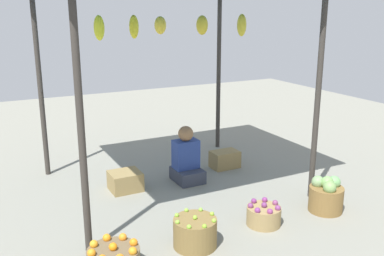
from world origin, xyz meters
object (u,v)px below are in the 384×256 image
object	(u,v)px
wooden_crate_near_vendor	(225,159)
vendor_person	(186,160)
wooden_crate_stacked_rear	(125,181)
basket_cabbages	(326,196)
basket_limes	(195,232)
basket_purple_onions	(264,215)

from	to	relation	value
wooden_crate_near_vendor	vendor_person	bearing A→B (deg)	-164.96
wooden_crate_stacked_rear	basket_cabbages	bearing A→B (deg)	-41.38
basket_limes	basket_purple_onions	size ratio (longest dim) A/B	1.16
basket_cabbages	wooden_crate_near_vendor	world-z (taller)	basket_cabbages
wooden_crate_near_vendor	basket_cabbages	bearing A→B (deg)	-80.85
vendor_person	wooden_crate_stacked_rear	world-z (taller)	vendor_person
basket_cabbages	basket_purple_onions	bearing A→B (deg)	176.17
vendor_person	wooden_crate_stacked_rear	bearing A→B (deg)	175.36
vendor_person	basket_purple_onions	world-z (taller)	vendor_person
basket_cabbages	basket_limes	bearing A→B (deg)	180.00
basket_purple_onions	basket_cabbages	world-z (taller)	basket_cabbages
vendor_person	wooden_crate_stacked_rear	xyz separation A→B (m)	(-0.87, 0.07, -0.17)
basket_purple_onions	basket_cabbages	distance (m)	0.86
basket_purple_onions	basket_cabbages	size ratio (longest dim) A/B	0.87
basket_purple_onions	wooden_crate_near_vendor	bearing A→B (deg)	72.15
basket_purple_onions	wooden_crate_stacked_rear	xyz separation A→B (m)	(-1.05, 1.62, 0.01)
vendor_person	wooden_crate_near_vendor	world-z (taller)	vendor_person
basket_cabbages	wooden_crate_stacked_rear	world-z (taller)	basket_cabbages
vendor_person	basket_cabbages	distance (m)	1.91
wooden_crate_stacked_rear	basket_purple_onions	bearing A→B (deg)	-57.08
wooden_crate_near_vendor	basket_limes	bearing A→B (deg)	-128.79
basket_limes	wooden_crate_stacked_rear	xyz separation A→B (m)	(-0.16, 1.68, -0.03)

